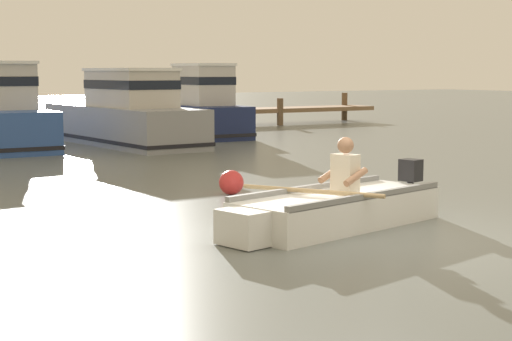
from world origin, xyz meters
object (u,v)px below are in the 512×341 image
Objects in this scene: moored_boat_navy at (199,110)px; mooring_buoy at (231,182)px; moored_boat_grey at (124,116)px; rowboat_with_person at (334,209)px.

moored_boat_navy reaches higher than mooring_buoy.
moored_boat_grey is 3.39m from moored_boat_navy.
rowboat_with_person is at bearing -110.86° from moored_boat_navy.
mooring_buoy is (-2.14, -9.83, -0.60)m from moored_boat_grey.
moored_boat_navy is at bearing 24.10° from moored_boat_grey.
rowboat_with_person is 15.45m from moored_boat_navy.
rowboat_with_person is at bearing -100.45° from moored_boat_grey.
moored_boat_navy reaches higher than moored_boat_grey.
mooring_buoy is at bearing -102.26° from moored_boat_grey.
moored_boat_grey reaches higher than rowboat_with_person.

